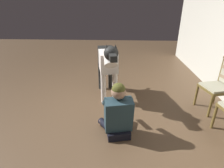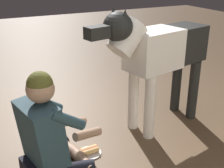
% 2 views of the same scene
% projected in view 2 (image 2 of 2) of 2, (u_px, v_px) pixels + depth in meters
% --- Properties ---
extents(ground_plane, '(14.18, 14.18, 0.00)m').
position_uv_depth(ground_plane, '(93.00, 130.00, 3.05)').
color(ground_plane, brown).
extents(person_sitting_on_floor, '(0.67, 0.57, 0.86)m').
position_uv_depth(person_sitting_on_floor, '(48.00, 133.00, 2.32)').
color(person_sitting_on_floor, black).
rests_on(person_sitting_on_floor, ground).
extents(large_dog, '(1.51, 0.49, 1.24)m').
position_uv_depth(large_dog, '(158.00, 52.00, 2.83)').
color(large_dog, silver).
rests_on(large_dog, ground).
extents(hot_dog_on_plate, '(0.21, 0.21, 0.06)m').
position_uv_depth(hot_dog_on_plate, '(89.00, 151.00, 2.66)').
color(hot_dog_on_plate, silver).
rests_on(hot_dog_on_plate, ground).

